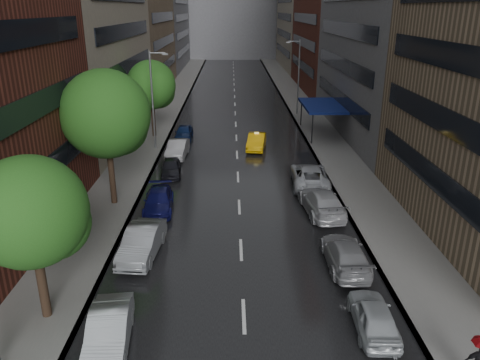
% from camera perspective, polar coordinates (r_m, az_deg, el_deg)
% --- Properties ---
extents(road, '(14.00, 140.00, 0.01)m').
position_cam_1_polar(road, '(64.51, -0.60, 8.89)').
color(road, black).
rests_on(road, ground).
extents(sidewalk_left, '(4.00, 140.00, 0.15)m').
position_cam_1_polar(sidewalk_left, '(65.05, -8.65, 8.82)').
color(sidewalk_left, gray).
rests_on(sidewalk_left, ground).
extents(sidewalk_right, '(4.00, 140.00, 0.15)m').
position_cam_1_polar(sidewalk_right, '(65.19, 7.43, 8.90)').
color(sidewalk_right, gray).
rests_on(sidewalk_right, ground).
extents(tree_near, '(4.64, 4.64, 7.40)m').
position_cam_1_polar(tree_near, '(20.59, -24.22, -3.61)').
color(tree_near, '#382619').
rests_on(tree_near, ground).
extents(tree_mid, '(5.79, 5.79, 9.22)m').
position_cam_1_polar(tree_mid, '(31.60, -16.06, 7.71)').
color(tree_mid, '#382619').
rests_on(tree_mid, ground).
extents(tree_far, '(4.96, 4.96, 7.90)m').
position_cam_1_polar(tree_far, '(49.02, -10.78, 11.31)').
color(tree_far, '#382619').
rests_on(tree_far, ground).
extents(taxi, '(2.22, 4.70, 1.49)m').
position_cam_1_polar(taxi, '(44.83, 2.02, 4.72)').
color(taxi, '#E7A70C').
rests_on(taxi, ground).
extents(parked_cars_left, '(2.18, 35.87, 1.60)m').
position_cam_1_polar(parked_cars_left, '(33.84, -9.33, -0.83)').
color(parked_cars_left, '#B1B8BB').
rests_on(parked_cars_left, ground).
extents(parked_cars_right, '(2.97, 22.05, 1.61)m').
position_cam_1_polar(parked_cars_right, '(30.12, 10.33, -3.55)').
color(parked_cars_right, '#ADB3B7').
rests_on(parked_cars_right, ground).
extents(street_lamp_left, '(1.74, 0.22, 9.00)m').
position_cam_1_polar(street_lamp_left, '(44.54, -10.54, 9.77)').
color(street_lamp_left, gray).
rests_on(street_lamp_left, sidewalk_left).
extents(street_lamp_right, '(1.74, 0.22, 9.00)m').
position_cam_1_polar(street_lamp_right, '(59.33, 7.08, 12.52)').
color(street_lamp_right, gray).
rests_on(street_lamp_right, sidewalk_right).
extents(awning, '(4.00, 8.00, 3.12)m').
position_cam_1_polar(awning, '(50.09, 9.99, 8.90)').
color(awning, navy).
rests_on(awning, sidewalk_right).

